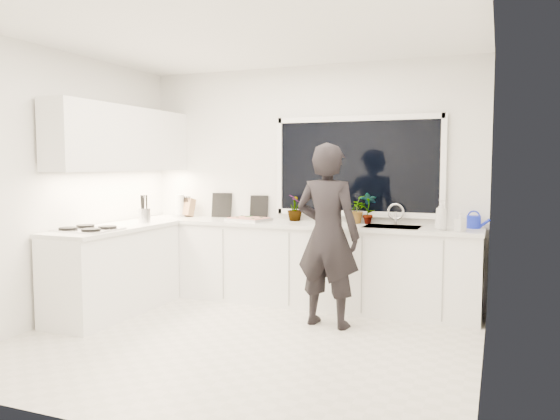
% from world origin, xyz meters
% --- Properties ---
extents(floor, '(4.00, 3.50, 0.02)m').
position_xyz_m(floor, '(0.00, 0.00, -0.01)').
color(floor, beige).
rests_on(floor, ground).
extents(wall_back, '(4.00, 0.02, 2.70)m').
position_xyz_m(wall_back, '(0.00, 1.76, 1.35)').
color(wall_back, white).
rests_on(wall_back, ground).
extents(wall_left, '(0.02, 3.50, 2.70)m').
position_xyz_m(wall_left, '(-2.01, 0.00, 1.35)').
color(wall_left, white).
rests_on(wall_left, ground).
extents(wall_right, '(0.02, 3.50, 2.70)m').
position_xyz_m(wall_right, '(2.01, 0.00, 1.35)').
color(wall_right, white).
rests_on(wall_right, ground).
extents(ceiling, '(4.00, 3.50, 0.02)m').
position_xyz_m(ceiling, '(0.00, 0.00, 2.71)').
color(ceiling, white).
rests_on(ceiling, wall_back).
extents(window, '(1.80, 0.02, 1.00)m').
position_xyz_m(window, '(0.60, 1.73, 1.55)').
color(window, black).
rests_on(window, wall_back).
extents(base_cabinets_back, '(3.92, 0.58, 0.88)m').
position_xyz_m(base_cabinets_back, '(0.00, 1.45, 0.44)').
color(base_cabinets_back, white).
rests_on(base_cabinets_back, floor).
extents(base_cabinets_left, '(0.58, 1.60, 0.88)m').
position_xyz_m(base_cabinets_left, '(-1.67, 0.35, 0.44)').
color(base_cabinets_left, white).
rests_on(base_cabinets_left, floor).
extents(countertop_back, '(3.94, 0.62, 0.04)m').
position_xyz_m(countertop_back, '(0.00, 1.44, 0.90)').
color(countertop_back, silver).
rests_on(countertop_back, base_cabinets_back).
extents(countertop_left, '(0.62, 1.60, 0.04)m').
position_xyz_m(countertop_left, '(-1.67, 0.35, 0.90)').
color(countertop_left, silver).
rests_on(countertop_left, base_cabinets_left).
extents(upper_cabinets, '(0.34, 2.10, 0.70)m').
position_xyz_m(upper_cabinets, '(-1.79, 0.70, 1.85)').
color(upper_cabinets, white).
rests_on(upper_cabinets, wall_left).
extents(sink, '(0.58, 0.42, 0.14)m').
position_xyz_m(sink, '(1.05, 1.45, 0.87)').
color(sink, silver).
rests_on(sink, countertop_back).
extents(faucet, '(0.03, 0.03, 0.22)m').
position_xyz_m(faucet, '(1.05, 1.65, 1.03)').
color(faucet, silver).
rests_on(faucet, countertop_back).
extents(stovetop, '(0.56, 0.48, 0.03)m').
position_xyz_m(stovetop, '(-1.69, -0.00, 0.94)').
color(stovetop, black).
rests_on(stovetop, countertop_left).
extents(person, '(0.70, 0.50, 1.78)m').
position_xyz_m(person, '(0.56, 0.74, 0.89)').
color(person, black).
rests_on(person, floor).
extents(pizza_tray, '(0.52, 0.44, 0.03)m').
position_xyz_m(pizza_tray, '(-0.60, 1.42, 0.94)').
color(pizza_tray, silver).
rests_on(pizza_tray, countertop_back).
extents(pizza, '(0.47, 0.39, 0.01)m').
position_xyz_m(pizza, '(-0.60, 1.42, 0.95)').
color(pizza, '#AB3616').
rests_on(pizza, pizza_tray).
extents(watering_can, '(0.16, 0.16, 0.13)m').
position_xyz_m(watering_can, '(1.85, 1.61, 0.98)').
color(watering_can, '#1424C0').
rests_on(watering_can, countertop_back).
extents(paper_towel_roll, '(0.11, 0.11, 0.26)m').
position_xyz_m(paper_towel_roll, '(-1.61, 1.55, 1.05)').
color(paper_towel_roll, silver).
rests_on(paper_towel_roll, countertop_back).
extents(knife_block, '(0.15, 0.13, 0.22)m').
position_xyz_m(knife_block, '(-1.51, 1.59, 1.03)').
color(knife_block, '#8A5C40').
rests_on(knife_block, countertop_back).
extents(utensil_crock, '(0.17, 0.17, 0.16)m').
position_xyz_m(utensil_crock, '(-1.60, 0.80, 1.00)').
color(utensil_crock, silver).
rests_on(utensil_crock, countertop_left).
extents(picture_frame_large, '(0.22, 0.05, 0.28)m').
position_xyz_m(picture_frame_large, '(-0.59, 1.69, 1.06)').
color(picture_frame_large, black).
rests_on(picture_frame_large, countertop_back).
extents(picture_frame_small, '(0.25, 0.06, 0.30)m').
position_xyz_m(picture_frame_small, '(-1.09, 1.69, 1.07)').
color(picture_frame_small, black).
rests_on(picture_frame_small, countertop_back).
extents(herb_plants, '(1.06, 0.35, 0.34)m').
position_xyz_m(herb_plants, '(0.42, 1.61, 1.08)').
color(herb_plants, '#26662D').
rests_on(herb_plants, countertop_back).
extents(soap_bottles, '(0.32, 0.15, 0.31)m').
position_xyz_m(soap_bottles, '(1.60, 1.30, 1.06)').
color(soap_bottles, '#D8BF66').
rests_on(soap_bottles, countertop_back).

